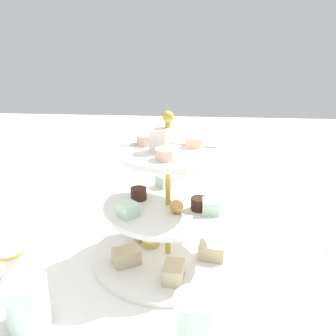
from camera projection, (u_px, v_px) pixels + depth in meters
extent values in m
plane|color=white|center=(168.00, 257.00, 0.76)|extent=(2.40, 2.40, 0.00)
cylinder|color=white|center=(168.00, 255.00, 0.76)|extent=(0.29, 0.29, 0.01)
cylinder|color=white|center=(168.00, 206.00, 0.72)|extent=(0.24, 0.24, 0.01)
cylinder|color=white|center=(168.00, 152.00, 0.68)|extent=(0.19, 0.19, 0.01)
cylinder|color=gold|center=(168.00, 192.00, 0.71)|extent=(0.01, 0.01, 0.28)
sphere|color=gold|center=(168.00, 116.00, 0.66)|extent=(0.02, 0.02, 0.02)
cube|color=#CCB78E|center=(188.00, 227.00, 0.82)|extent=(0.05, 0.06, 0.03)
cube|color=#CCB78E|center=(141.00, 230.00, 0.81)|extent=(0.05, 0.06, 0.03)
cube|color=#CCB78E|center=(126.00, 256.00, 0.72)|extent=(0.06, 0.05, 0.03)
cube|color=#CCB78E|center=(174.00, 272.00, 0.67)|extent=(0.04, 0.05, 0.03)
cube|color=#CCB78E|center=(212.00, 251.00, 0.73)|extent=(0.05, 0.04, 0.03)
cylinder|color=#E5C660|center=(151.00, 242.00, 0.78)|extent=(0.04, 0.04, 0.01)
cylinder|color=#381E14|center=(199.00, 204.00, 0.69)|extent=(0.03, 0.03, 0.02)
cylinder|color=#381E14|center=(139.00, 194.00, 0.73)|extent=(0.03, 0.03, 0.02)
cube|color=silver|center=(128.00, 210.00, 0.67)|extent=(0.04, 0.04, 0.02)
cube|color=silver|center=(211.00, 207.00, 0.68)|extent=(0.03, 0.03, 0.02)
cube|color=silver|center=(165.00, 181.00, 0.79)|extent=(0.04, 0.04, 0.02)
sphere|color=gold|center=(176.00, 206.00, 0.68)|extent=(0.02, 0.02, 0.02)
cylinder|color=beige|center=(164.00, 154.00, 0.63)|extent=(0.03, 0.03, 0.02)
cylinder|color=beige|center=(195.00, 142.00, 0.70)|extent=(0.03, 0.03, 0.02)
cylinder|color=beige|center=(146.00, 140.00, 0.71)|extent=(0.03, 0.03, 0.02)
cylinder|color=white|center=(159.00, 140.00, 0.67)|extent=(0.04, 0.04, 0.04)
cube|color=silver|center=(192.00, 145.00, 0.70)|extent=(0.09, 0.03, 0.00)
cube|color=silver|center=(146.00, 144.00, 0.71)|extent=(0.09, 0.03, 0.00)
cylinder|color=silver|center=(185.00, 176.00, 0.99)|extent=(0.07, 0.07, 0.12)
cylinder|color=silver|center=(27.00, 303.00, 0.57)|extent=(0.06, 0.06, 0.08)
cylinder|color=white|center=(11.00, 272.00, 0.71)|extent=(0.09, 0.09, 0.01)
cylinder|color=white|center=(9.00, 260.00, 0.70)|extent=(0.06, 0.06, 0.04)
cylinder|color=gold|center=(8.00, 251.00, 0.69)|extent=(0.06, 0.06, 0.01)
cube|color=silver|center=(335.00, 255.00, 0.76)|extent=(0.05, 0.17, 0.00)
cube|color=silver|center=(58.00, 212.00, 0.93)|extent=(0.10, 0.15, 0.00)
cylinder|color=silver|center=(196.00, 330.00, 0.51)|extent=(0.06, 0.06, 0.10)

